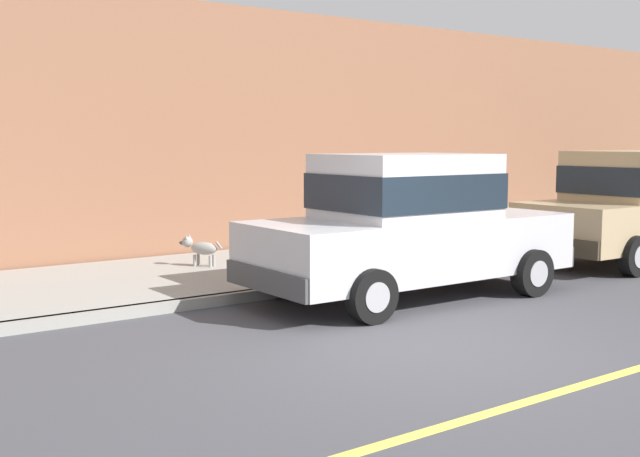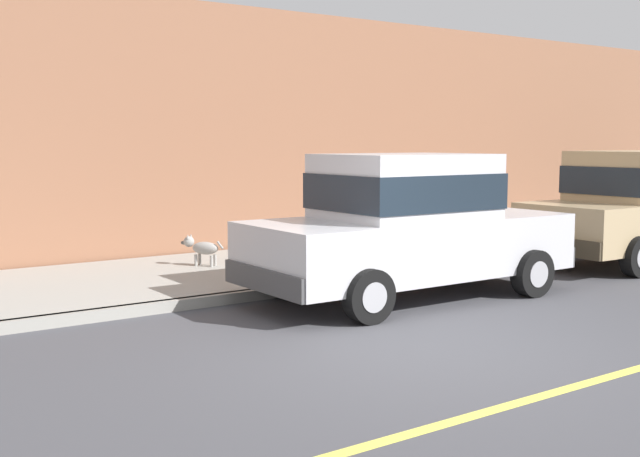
# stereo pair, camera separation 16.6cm
# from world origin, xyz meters

# --- Properties ---
(ground_plane) EXTENTS (80.00, 80.00, 0.00)m
(ground_plane) POSITION_xyz_m (0.00, 0.00, 0.00)
(ground_plane) COLOR #424247
(curb) EXTENTS (0.16, 64.00, 0.14)m
(curb) POSITION_xyz_m (-3.20, 0.00, 0.07)
(curb) COLOR gray
(curb) RESTS_ON ground
(sidewalk) EXTENTS (3.60, 64.00, 0.14)m
(sidewalk) POSITION_xyz_m (-5.00, 0.00, 0.07)
(sidewalk) COLOR #99968E
(sidewalk) RESTS_ON ground
(lane_centre_line) EXTENTS (0.12, 57.60, 0.01)m
(lane_centre_line) POSITION_xyz_m (1.60, 0.00, 0.00)
(lane_centre_line) COLOR #E0D64C
(lane_centre_line) RESTS_ON ground
(car_silver_sedan) EXTENTS (2.10, 4.63, 1.92)m
(car_silver_sedan) POSITION_xyz_m (-2.14, 1.72, 0.98)
(car_silver_sedan) COLOR #BCBCC1
(car_silver_sedan) RESTS_ON ground
(car_tan_sedan) EXTENTS (2.11, 4.64, 1.92)m
(car_tan_sedan) POSITION_xyz_m (-2.14, 7.05, 0.98)
(car_tan_sedan) COLOR tan
(car_tan_sedan) RESTS_ON ground
(dog_grey) EXTENTS (0.65, 0.48, 0.49)m
(dog_grey) POSITION_xyz_m (-5.41, 0.34, 0.43)
(dog_grey) COLOR #999691
(dog_grey) RESTS_ON sidewalk
(building_facade) EXTENTS (0.50, 20.00, 4.49)m
(building_facade) POSITION_xyz_m (-7.10, 5.51, 2.24)
(building_facade) COLOR #8C5B42
(building_facade) RESTS_ON ground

